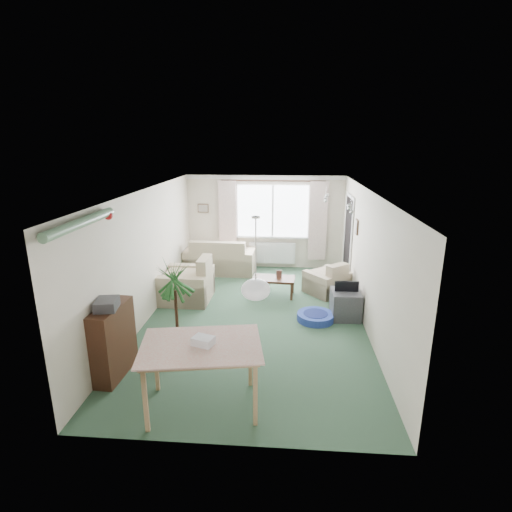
# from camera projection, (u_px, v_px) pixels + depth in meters

# --- Properties ---
(ground) EXTENTS (6.50, 6.50, 0.00)m
(ground) POSITION_uv_depth(u_px,v_px,m) (255.00, 319.00, 7.52)
(ground) COLOR #2E4E38
(window) EXTENTS (1.80, 0.03, 1.30)m
(window) POSITION_uv_depth(u_px,v_px,m) (273.00, 211.00, 10.18)
(window) COLOR white
(curtain_rod) EXTENTS (2.60, 0.03, 0.03)m
(curtain_rod) POSITION_uv_depth(u_px,v_px,m) (273.00, 181.00, 9.88)
(curtain_rod) COLOR black
(curtain_left) EXTENTS (0.45, 0.08, 2.00)m
(curtain_left) POSITION_uv_depth(u_px,v_px,m) (228.00, 220.00, 10.23)
(curtain_left) COLOR beige
(curtain_right) EXTENTS (0.45, 0.08, 2.00)m
(curtain_right) POSITION_uv_depth(u_px,v_px,m) (318.00, 221.00, 10.06)
(curtain_right) COLOR beige
(radiator) EXTENTS (1.20, 0.10, 0.55)m
(radiator) POSITION_uv_depth(u_px,v_px,m) (272.00, 253.00, 10.45)
(radiator) COLOR white
(doorway) EXTENTS (0.03, 0.95, 2.00)m
(doorway) POSITION_uv_depth(u_px,v_px,m) (348.00, 241.00, 9.20)
(doorway) COLOR black
(pendant_lamp) EXTENTS (0.36, 0.36, 0.36)m
(pendant_lamp) POSITION_uv_depth(u_px,v_px,m) (256.00, 290.00, 4.89)
(pendant_lamp) COLOR white
(tinsel_garland) EXTENTS (1.60, 1.60, 0.12)m
(tinsel_garland) POSITION_uv_depth(u_px,v_px,m) (81.00, 223.00, 4.82)
(tinsel_garland) COLOR #196626
(bauble_cluster_a) EXTENTS (0.20, 0.20, 0.20)m
(bauble_cluster_a) POSITION_uv_depth(u_px,v_px,m) (326.00, 195.00, 7.66)
(bauble_cluster_a) COLOR silver
(bauble_cluster_b) EXTENTS (0.20, 0.20, 0.20)m
(bauble_cluster_b) POSITION_uv_depth(u_px,v_px,m) (351.00, 205.00, 6.49)
(bauble_cluster_b) COLOR silver
(wall_picture_back) EXTENTS (0.28, 0.03, 0.22)m
(wall_picture_back) POSITION_uv_depth(u_px,v_px,m) (203.00, 208.00, 10.30)
(wall_picture_back) COLOR brown
(wall_picture_right) EXTENTS (0.03, 0.24, 0.30)m
(wall_picture_right) POSITION_uv_depth(u_px,v_px,m) (357.00, 227.00, 8.09)
(wall_picture_right) COLOR brown
(sofa) EXTENTS (1.77, 0.97, 0.87)m
(sofa) POSITION_uv_depth(u_px,v_px,m) (220.00, 255.00, 10.11)
(sofa) COLOR #BCAA8E
(sofa) RESTS_ON ground
(armchair_corner) EXTENTS (1.11, 1.11, 0.72)m
(armchair_corner) POSITION_uv_depth(u_px,v_px,m) (327.00, 277.00, 8.70)
(armchair_corner) COLOR beige
(armchair_corner) RESTS_ON ground
(armchair_left) EXTENTS (1.01, 1.06, 0.93)m
(armchair_left) POSITION_uv_depth(u_px,v_px,m) (186.00, 279.00, 8.32)
(armchair_left) COLOR beige
(armchair_left) RESTS_ON ground
(coffee_table) EXTENTS (0.93, 0.56, 0.40)m
(coffee_table) POSITION_uv_depth(u_px,v_px,m) (274.00, 287.00, 8.60)
(coffee_table) COLOR black
(coffee_table) RESTS_ON ground
(photo_frame) EXTENTS (0.12, 0.05, 0.16)m
(photo_frame) POSITION_uv_depth(u_px,v_px,m) (279.00, 274.00, 8.55)
(photo_frame) COLOR brown
(photo_frame) RESTS_ON coffee_table
(bookshelf) EXTENTS (0.34, 0.87, 1.05)m
(bookshelf) POSITION_uv_depth(u_px,v_px,m) (113.00, 341.00, 5.61)
(bookshelf) COLOR black
(bookshelf) RESTS_ON ground
(hifi_box) EXTENTS (0.34, 0.39, 0.14)m
(hifi_box) POSITION_uv_depth(u_px,v_px,m) (107.00, 304.00, 5.36)
(hifi_box) COLOR #343337
(hifi_box) RESTS_ON bookshelf
(houseplant) EXTENTS (0.79, 0.79, 1.51)m
(houseplant) POSITION_uv_depth(u_px,v_px,m) (176.00, 307.00, 6.17)
(houseplant) COLOR #1B5121
(houseplant) RESTS_ON ground
(dining_table) EXTENTS (1.48, 1.11, 0.84)m
(dining_table) POSITION_uv_depth(u_px,v_px,m) (202.00, 377.00, 4.95)
(dining_table) COLOR tan
(dining_table) RESTS_ON ground
(gift_box) EXTENTS (0.30, 0.25, 0.12)m
(gift_box) POSITION_uv_depth(u_px,v_px,m) (203.00, 342.00, 4.81)
(gift_box) COLOR white
(gift_box) RESTS_ON dining_table
(tv_cube) EXTENTS (0.54, 0.59, 0.53)m
(tv_cube) POSITION_uv_depth(u_px,v_px,m) (345.00, 304.00, 7.52)
(tv_cube) COLOR #333237
(tv_cube) RESTS_ON ground
(pet_bed) EXTENTS (0.80, 0.80, 0.14)m
(pet_bed) POSITION_uv_depth(u_px,v_px,m) (316.00, 317.00, 7.44)
(pet_bed) COLOR #1E4A8A
(pet_bed) RESTS_ON ground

